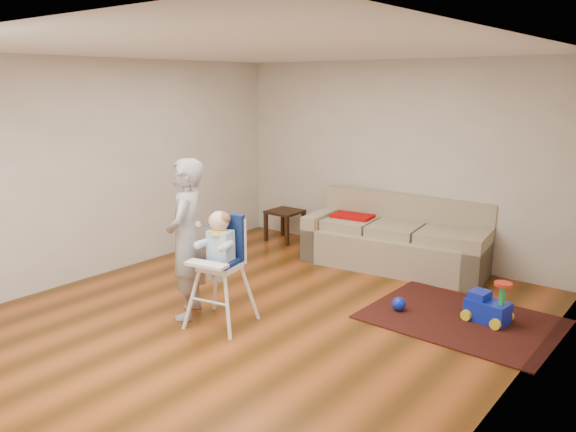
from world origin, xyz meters
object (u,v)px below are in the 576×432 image
Objects in this scene: ride_on_toy at (488,300)px; sofa at (396,233)px; side_table at (285,225)px; adult at (186,239)px; high_chair at (220,270)px; toy_ball at (399,304)px.

sofa is at bearing 154.52° from ride_on_toy.
sofa is 1.96m from side_table.
side_table is 3.72m from ride_on_toy.
side_table is 0.29× the size of adult.
adult is (-0.43, -0.05, 0.26)m from high_chair.
sofa is 2.80m from high_chair.
adult is at bearing 175.02° from high_chair.
sofa is 1.91m from ride_on_toy.
sofa is 1.60m from toy_ball.
high_chair is (-0.50, -2.75, 0.11)m from sofa.
side_table is 3.19m from high_chair.
sofa is 5.49× the size of ride_on_toy.
adult is at bearing -70.59° from side_table.
sofa is at bearing 67.64° from high_chair.
high_chair is at bearing -107.95° from sofa.
high_chair is at bearing -62.90° from side_table.
sofa is 16.72× the size of toy_ball.
ride_on_toy is 0.27× the size of adult.
ride_on_toy is at bearing 91.77° from adult.
adult is at bearing -139.52° from toy_ball.
toy_ball is at bearing -27.70° from side_table.
high_chair reaches higher than toy_ball.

